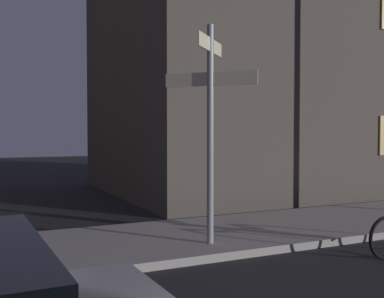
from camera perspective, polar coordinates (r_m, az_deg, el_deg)
sidewalk_kerb at (r=8.58m, az=-9.49°, el=-11.66°), size 40.00×3.02×0.14m
signpost at (r=8.14m, az=2.26°, el=4.21°), size 1.21×1.21×3.84m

